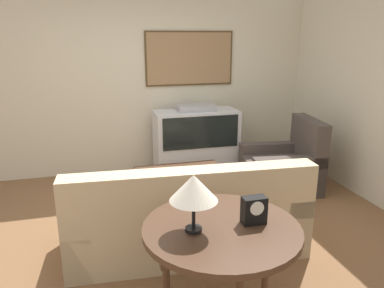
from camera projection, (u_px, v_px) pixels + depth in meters
ground_plane at (168, 235)px, 3.89m from camera, size 12.00×12.00×0.00m
wall_back at (139, 81)px, 5.49m from camera, size 12.00×0.10×2.70m
area_rug at (191, 204)px, 4.59m from camera, size 1.92×1.88×0.01m
tv at (196, 141)px, 5.54m from camera, size 1.22×0.53×1.04m
couch at (187, 220)px, 3.54m from camera, size 2.25×1.01×0.91m
armchair at (284, 168)px, 5.02m from camera, size 1.03×0.93×0.95m
coffee_table at (180, 174)px, 4.52m from camera, size 1.05×0.60×0.43m
console_table at (222, 236)px, 2.51m from camera, size 1.07×1.07×0.77m
table_lamp at (194, 189)px, 2.35m from camera, size 0.31×0.31×0.39m
mantel_clock at (254, 210)px, 2.51m from camera, size 0.16×0.10×0.19m
remote at (163, 171)px, 4.48m from camera, size 0.09×0.17×0.02m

